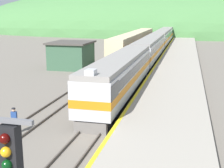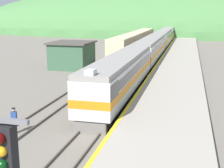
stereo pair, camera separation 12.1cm
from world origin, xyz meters
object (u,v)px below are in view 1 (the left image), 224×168
object	(u,v)px
carriage_fourth	(169,32)
express_train_lead_car	(121,75)
carriage_second	(150,49)
carriage_third	(162,38)
siding_train	(135,42)
track_worker	(14,119)

from	to	relation	value
carriage_fourth	express_train_lead_car	bearing A→B (deg)	-90.00
carriage_second	carriage_third	xyz separation A→B (m)	(0.00, 23.72, 0.00)
express_train_lead_car	carriage_fourth	bearing A→B (deg)	90.00
express_train_lead_car	carriage_third	size ratio (longest dim) A/B	0.88
carriage_fourth	siding_train	distance (m)	34.43
express_train_lead_car	carriage_second	distance (m)	22.56
track_worker	carriage_second	bearing A→B (deg)	81.79
express_train_lead_car	carriage_second	size ratio (longest dim) A/B	0.88
carriage_second	track_worker	size ratio (longest dim) A/B	12.86
express_train_lead_car	siding_train	distance (m)	36.22
carriage_fourth	track_worker	bearing A→B (deg)	-93.41
carriage_third	carriage_fourth	distance (m)	23.72
carriage_second	track_worker	xyz separation A→B (m)	(-4.82, -33.44, -1.11)
siding_train	track_worker	size ratio (longest dim) A/B	21.46
express_train_lead_car	carriage_fourth	world-z (taller)	express_train_lead_car
carriage_second	track_worker	world-z (taller)	carriage_second
carriage_fourth	track_worker	world-z (taller)	carriage_fourth
carriage_second	carriage_third	distance (m)	23.72
carriage_third	carriage_fourth	xyz separation A→B (m)	(0.00, 23.72, 0.00)
carriage_third	carriage_fourth	size ratio (longest dim) A/B	1.00
carriage_fourth	track_worker	distance (m)	81.04
siding_train	track_worker	bearing A→B (deg)	-90.09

